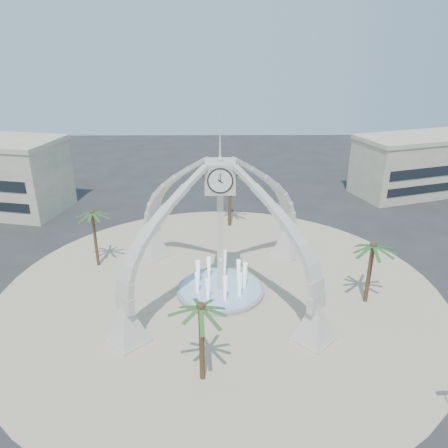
{
  "coord_description": "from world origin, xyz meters",
  "views": [
    {
      "loc": [
        -0.03,
        -34.32,
        21.49
      ],
      "look_at": [
        0.33,
        2.0,
        5.94
      ],
      "focal_mm": 35.0,
      "sensor_mm": 36.0,
      "label": 1
    }
  ],
  "objects_px": {
    "palm_south": "(201,308)",
    "palm_north": "(230,172)",
    "palm_west": "(92,213)",
    "fountain": "(221,289)",
    "palm_east": "(373,246)",
    "clock_tower": "(220,227)"
  },
  "relations": [
    {
      "from": "palm_east",
      "to": "palm_north",
      "type": "bearing_deg",
      "value": 124.36
    },
    {
      "from": "clock_tower",
      "to": "palm_west",
      "type": "bearing_deg",
      "value": 157.31
    },
    {
      "from": "clock_tower",
      "to": "palm_south",
      "type": "distance_m",
      "value": 11.13
    },
    {
      "from": "fountain",
      "to": "palm_east",
      "type": "distance_m",
      "value": 13.9
    },
    {
      "from": "fountain",
      "to": "palm_south",
      "type": "distance_m",
      "value": 12.37
    },
    {
      "from": "fountain",
      "to": "palm_north",
      "type": "relative_size",
      "value": 1.02
    },
    {
      "from": "fountain",
      "to": "palm_north",
      "type": "height_order",
      "value": "palm_north"
    },
    {
      "from": "palm_east",
      "to": "fountain",
      "type": "bearing_deg",
      "value": 172.59
    },
    {
      "from": "palm_south",
      "to": "palm_north",
      "type": "bearing_deg",
      "value": 84.77
    },
    {
      "from": "palm_west",
      "to": "palm_south",
      "type": "height_order",
      "value": "palm_south"
    },
    {
      "from": "palm_west",
      "to": "fountain",
      "type": "bearing_deg",
      "value": -22.69
    },
    {
      "from": "palm_west",
      "to": "palm_north",
      "type": "xyz_separation_m",
      "value": [
        13.65,
        10.13,
        1.13
      ]
    },
    {
      "from": "palm_east",
      "to": "palm_west",
      "type": "bearing_deg",
      "value": 164.76
    },
    {
      "from": "palm_west",
      "to": "palm_north",
      "type": "relative_size",
      "value": 0.83
    },
    {
      "from": "palm_north",
      "to": "fountain",
      "type": "bearing_deg",
      "value": -94.28
    },
    {
      "from": "clock_tower",
      "to": "palm_west",
      "type": "relative_size",
      "value": 2.77
    },
    {
      "from": "clock_tower",
      "to": "fountain",
      "type": "height_order",
      "value": "clock_tower"
    },
    {
      "from": "palm_north",
      "to": "palm_south",
      "type": "height_order",
      "value": "palm_north"
    },
    {
      "from": "clock_tower",
      "to": "palm_east",
      "type": "relative_size",
      "value": 2.85
    },
    {
      "from": "fountain",
      "to": "palm_south",
      "type": "relative_size",
      "value": 1.22
    },
    {
      "from": "palm_east",
      "to": "palm_north",
      "type": "xyz_separation_m",
      "value": [
        -11.64,
        17.02,
        1.41
      ]
    },
    {
      "from": "clock_tower",
      "to": "palm_north",
      "type": "height_order",
      "value": "clock_tower"
    }
  ]
}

